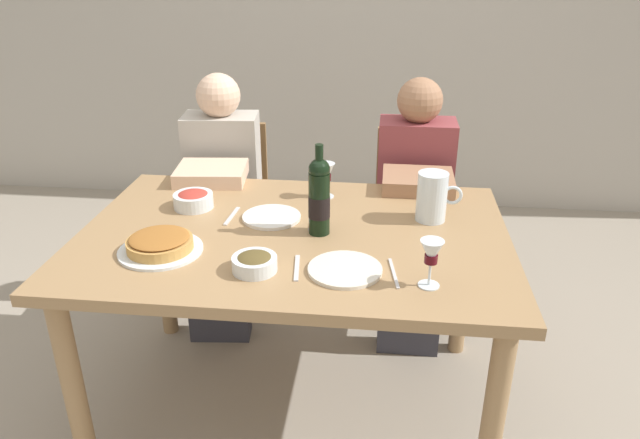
{
  "coord_description": "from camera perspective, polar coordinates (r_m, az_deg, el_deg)",
  "views": [
    {
      "loc": [
        0.3,
        -1.85,
        1.67
      ],
      "look_at": [
        0.09,
        0.05,
        0.79
      ],
      "focal_mm": 33.42,
      "sensor_mm": 36.0,
      "label": 1
    }
  ],
  "objects": [
    {
      "name": "baked_tart",
      "position": [
        2.01,
        -15.08,
        -2.28
      ],
      "size": [
        0.28,
        0.28,
        0.06
      ],
      "color": "silver",
      "rests_on": "dining_table"
    },
    {
      "name": "dining_table",
      "position": [
        2.13,
        -2.52,
        -3.45
      ],
      "size": [
        1.5,
        1.0,
        0.76
      ],
      "color": "#9E7A51",
      "rests_on": "ground"
    },
    {
      "name": "diner_left",
      "position": [
        2.8,
        -9.48,
        2.2
      ],
      "size": [
        0.37,
        0.53,
        1.16
      ],
      "rotation": [
        0.0,
        0.0,
        3.24
      ],
      "color": "#B7B2A8",
      "rests_on": "ground"
    },
    {
      "name": "olive_bowl",
      "position": [
        1.84,
        -6.29,
        -4.09
      ],
      "size": [
        0.14,
        0.14,
        0.06
      ],
      "color": "silver",
      "rests_on": "dining_table"
    },
    {
      "name": "ground_plane",
      "position": [
        2.52,
        -2.23,
        -16.98
      ],
      "size": [
        8.0,
        8.0,
        0.0
      ],
      "primitive_type": "plane",
      "color": "gray"
    },
    {
      "name": "chair_left",
      "position": [
        3.06,
        -8.52,
        1.83
      ],
      "size": [
        0.44,
        0.44,
        0.87
      ],
      "rotation": [
        0.0,
        0.0,
        3.24
      ],
      "color": "olive",
      "rests_on": "ground"
    },
    {
      "name": "knife_left_setting",
      "position": [
        2.17,
        -0.77,
        -0.02
      ],
      "size": [
        0.01,
        0.18,
        0.0
      ],
      "primitive_type": "cube",
      "rotation": [
        0.0,
        0.0,
        1.6
      ],
      "color": "silver",
      "rests_on": "dining_table"
    },
    {
      "name": "wine_bottle",
      "position": [
        2.03,
        -0.08,
        2.22
      ],
      "size": [
        0.08,
        0.08,
        0.32
      ],
      "color": "black",
      "rests_on": "dining_table"
    },
    {
      "name": "salad_bowl",
      "position": [
        2.32,
        -12.03,
        1.92
      ],
      "size": [
        0.15,
        0.15,
        0.07
      ],
      "color": "silver",
      "rests_on": "dining_table"
    },
    {
      "name": "water_pitcher",
      "position": [
        2.19,
        10.67,
        1.9
      ],
      "size": [
        0.16,
        0.11,
        0.18
      ],
      "color": "silver",
      "rests_on": "dining_table"
    },
    {
      "name": "knife_right_setting",
      "position": [
        1.84,
        7.08,
        -5.12
      ],
      "size": [
        0.04,
        0.18,
        0.0
      ],
      "primitive_type": "cube",
      "rotation": [
        0.0,
        0.0,
        1.71
      ],
      "color": "silver",
      "rests_on": "dining_table"
    },
    {
      "name": "dinner_plate_right_setting",
      "position": [
        1.84,
        2.41,
        -4.8
      ],
      "size": [
        0.23,
        0.23,
        0.01
      ],
      "primitive_type": "cylinder",
      "color": "silver",
      "rests_on": "dining_table"
    },
    {
      "name": "chair_right",
      "position": [
        2.97,
        8.71,
        1.11
      ],
      "size": [
        0.4,
        0.4,
        0.87
      ],
      "rotation": [
        0.0,
        0.0,
        3.14
      ],
      "color": "olive",
      "rests_on": "ground"
    },
    {
      "name": "dinner_plate_left_setting",
      "position": [
        2.2,
        -4.66,
        0.24
      ],
      "size": [
        0.21,
        0.21,
        0.01
      ],
      "primitive_type": "cylinder",
      "color": "white",
      "rests_on": "dining_table"
    },
    {
      "name": "wine_glass_right_diner",
      "position": [
        2.35,
        0.58,
        4.4
      ],
      "size": [
        0.07,
        0.07,
        0.14
      ],
      "color": "silver",
      "rests_on": "dining_table"
    },
    {
      "name": "spoon_right_setting",
      "position": [
        1.86,
        -2.23,
        -4.65
      ],
      "size": [
        0.03,
        0.16,
        0.0
      ],
      "primitive_type": "cube",
      "rotation": [
        0.0,
        0.0,
        1.68
      ],
      "color": "silver",
      "rests_on": "dining_table"
    },
    {
      "name": "wine_glass_left_diner",
      "position": [
        1.75,
        10.61,
        -3.3
      ],
      "size": [
        0.07,
        0.07,
        0.15
      ],
      "color": "silver",
      "rests_on": "dining_table"
    },
    {
      "name": "diner_right",
      "position": [
        2.71,
        8.99,
        1.44
      ],
      "size": [
        0.34,
        0.5,
        1.16
      ],
      "rotation": [
        0.0,
        0.0,
        3.14
      ],
      "color": "#8E3D42",
      "rests_on": "ground"
    },
    {
      "name": "fork_left_setting",
      "position": [
        2.23,
        -8.45,
        0.33
      ],
      "size": [
        0.03,
        0.16,
        0.0
      ],
      "primitive_type": "cube",
      "rotation": [
        0.0,
        0.0,
        1.5
      ],
      "color": "silver",
      "rests_on": "dining_table"
    }
  ]
}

